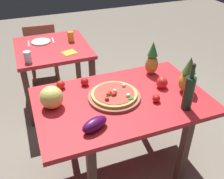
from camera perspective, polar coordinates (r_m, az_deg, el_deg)
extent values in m
plane|color=gray|center=(2.57, 1.90, -16.26)|extent=(10.00, 10.00, 0.00)
cube|color=brown|center=(2.22, 15.52, -13.95)|extent=(0.06, 0.06, 0.73)
cube|color=brown|center=(2.50, -9.59, -6.69)|extent=(0.06, 0.06, 0.73)
cube|color=brown|center=(2.70, 6.47, -3.00)|extent=(0.06, 0.06, 0.73)
cube|color=red|center=(2.05, 2.28, -2.53)|extent=(1.38, 0.87, 0.04)
cube|color=brown|center=(2.88, -18.01, -2.04)|extent=(0.06, 0.06, 0.73)
cube|color=brown|center=(2.96, -4.28, 0.73)|extent=(0.06, 0.06, 0.73)
cube|color=brown|center=(3.50, -19.15, 4.35)|extent=(0.06, 0.06, 0.73)
cube|color=brown|center=(3.56, -7.72, 6.53)|extent=(0.06, 0.06, 0.73)
cube|color=red|center=(3.02, -13.20, 9.02)|extent=(0.82, 0.84, 0.04)
cube|color=brown|center=(4.05, -12.73, 6.91)|extent=(0.04, 0.04, 0.41)
cube|color=brown|center=(4.05, -17.37, 6.17)|extent=(0.04, 0.04, 0.41)
cube|color=brown|center=(3.76, -12.22, 4.79)|extent=(0.04, 0.04, 0.41)
cube|color=brown|center=(3.76, -17.20, 4.00)|extent=(0.04, 0.04, 0.41)
cube|color=brown|center=(3.81, -15.37, 8.50)|extent=(0.43, 0.43, 0.04)
cube|color=#8D5743|center=(3.55, -15.71, 10.56)|extent=(0.40, 0.07, 0.40)
cylinder|color=brown|center=(2.04, 0.50, -1.60)|extent=(0.42, 0.42, 0.02)
cylinder|color=#E3A856|center=(2.03, 0.50, -1.06)|extent=(0.37, 0.37, 0.02)
cylinder|color=#BB392D|center=(2.02, 0.50, -0.75)|extent=(0.32, 0.32, 0.00)
sphere|color=red|center=(1.99, 0.55, -0.98)|extent=(0.04, 0.04, 0.04)
sphere|color=red|center=(2.01, -0.52, -0.68)|extent=(0.03, 0.03, 0.03)
sphere|color=red|center=(1.99, -0.82, -1.08)|extent=(0.03, 0.03, 0.03)
sphere|color=red|center=(1.93, -1.15, -2.20)|extent=(0.03, 0.03, 0.03)
sphere|color=red|center=(1.99, 0.26, -1.06)|extent=(0.04, 0.04, 0.04)
cube|color=#3A8224|center=(2.00, 0.45, -1.00)|extent=(0.05, 0.05, 0.00)
cube|color=#38793A|center=(2.04, 0.82, -0.29)|extent=(0.04, 0.05, 0.00)
cube|color=#39852C|center=(2.00, 0.07, -1.01)|extent=(0.05, 0.05, 0.00)
cube|color=#267924|center=(1.96, 4.15, -1.92)|extent=(0.05, 0.03, 0.00)
cube|color=#358125|center=(1.99, -0.74, -1.23)|extent=(0.05, 0.05, 0.00)
sphere|color=white|center=(1.97, 3.64, -1.33)|extent=(0.04, 0.04, 0.04)
sphere|color=white|center=(2.09, 2.62, 0.91)|extent=(0.03, 0.03, 0.03)
sphere|color=white|center=(2.03, 0.62, -0.28)|extent=(0.03, 0.03, 0.03)
cylinder|color=#183020|center=(1.95, 16.70, -0.86)|extent=(0.08, 0.08, 0.27)
cylinder|color=#183020|center=(1.86, 17.57, 3.71)|extent=(0.03, 0.03, 0.09)
cylinder|color=black|center=(1.83, 17.85, 5.15)|extent=(0.03, 0.03, 0.02)
ellipsoid|color=#B38933|center=(2.37, 8.83, 5.50)|extent=(0.12, 0.12, 0.18)
cone|color=#2B7332|center=(2.30, 9.16, 8.99)|extent=(0.09, 0.09, 0.13)
ellipsoid|color=#BA8927|center=(2.17, 16.40, 1.57)|extent=(0.13, 0.13, 0.18)
cone|color=#3E642A|center=(2.10, 17.07, 5.22)|extent=(0.11, 0.11, 0.14)
sphere|color=#DFDA67|center=(1.96, -13.35, -1.71)|extent=(0.17, 0.17, 0.17)
ellipsoid|color=red|center=(2.20, 11.10, 1.53)|extent=(0.10, 0.10, 0.11)
ellipsoid|color=#470C45|center=(1.74, -3.89, -7.72)|extent=(0.22, 0.16, 0.09)
sphere|color=red|center=(2.20, -6.13, 1.76)|extent=(0.07, 0.07, 0.07)
sphere|color=red|center=(2.15, -13.88, -0.13)|extent=(0.07, 0.07, 0.07)
sphere|color=red|center=(2.02, 9.85, -1.97)|extent=(0.06, 0.06, 0.06)
sphere|color=red|center=(2.19, -11.39, 1.09)|extent=(0.07, 0.07, 0.07)
cylinder|color=gold|center=(3.10, -9.22, 11.61)|extent=(0.07, 0.07, 0.12)
cylinder|color=silver|center=(2.70, -18.32, 6.95)|extent=(0.07, 0.07, 0.11)
cylinder|color=white|center=(3.15, -15.58, 10.23)|extent=(0.22, 0.22, 0.02)
cube|color=silver|center=(3.15, -18.10, 9.68)|extent=(0.03, 0.18, 0.01)
cube|color=silver|center=(3.17, -13.04, 10.63)|extent=(0.02, 0.18, 0.01)
cube|color=yellow|center=(2.82, -9.50, 8.13)|extent=(0.17, 0.15, 0.01)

